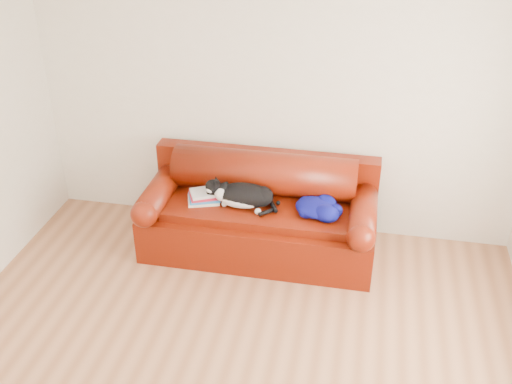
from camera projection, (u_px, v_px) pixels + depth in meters
ground at (227, 366)px, 4.38m from camera, size 4.50×4.50×0.00m
room_shell at (241, 165)px, 3.54m from camera, size 4.52×4.02×2.61m
sofa_base at (259, 228)px, 5.54m from camera, size 2.10×0.90×0.50m
sofa_back at (264, 186)px, 5.59m from camera, size 2.10×1.01×0.88m
book_stack at (204, 196)px, 5.42m from camera, size 0.33×0.29×0.10m
cat at (244, 196)px, 5.32m from camera, size 0.72×0.28×0.26m
blanket at (318, 207)px, 5.24m from camera, size 0.48×0.49×0.14m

